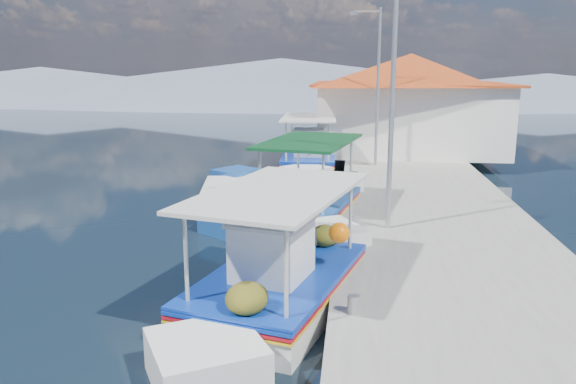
# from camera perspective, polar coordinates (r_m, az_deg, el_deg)

# --- Properties ---
(ground) EXTENTS (160.00, 160.00, 0.00)m
(ground) POSITION_cam_1_polar(r_m,az_deg,el_deg) (12.86, -10.74, -7.50)
(ground) COLOR black
(ground) RESTS_ON ground
(quay) EXTENTS (5.00, 44.00, 0.50)m
(quay) POSITION_cam_1_polar(r_m,az_deg,el_deg) (18.11, 13.36, -0.90)
(quay) COLOR #9A9890
(quay) RESTS_ON ground
(bollards) EXTENTS (0.20, 17.20, 0.30)m
(bollards) POSITION_cam_1_polar(r_m,az_deg,el_deg) (17.16, 6.73, -0.01)
(bollards) COLOR #A5A8AD
(bollards) RESTS_ON quay
(main_caique) EXTENTS (3.44, 7.30, 2.48)m
(main_caique) POSITION_cam_1_polar(r_m,az_deg,el_deg) (10.55, -0.98, -9.06)
(main_caique) COLOR silver
(main_caique) RESTS_ON ground
(caique_green_canopy) EXTENTS (3.04, 6.96, 2.66)m
(caique_green_canopy) POSITION_cam_1_polar(r_m,az_deg,el_deg) (15.90, 2.07, -1.88)
(caique_green_canopy) COLOR silver
(caique_green_canopy) RESTS_ON ground
(caique_blue_hull) EXTENTS (2.59, 6.33, 1.14)m
(caique_blue_hull) POSITION_cam_1_polar(r_m,az_deg,el_deg) (17.49, -5.30, -0.88)
(caique_blue_hull) COLOR #17458F
(caique_blue_hull) RESTS_ON ground
(caique_far) EXTENTS (2.35, 7.29, 2.55)m
(caique_far) POSITION_cam_1_polar(r_m,az_deg,el_deg) (23.86, 2.11, 3.20)
(caique_far) COLOR silver
(caique_far) RESTS_ON ground
(harbor_building) EXTENTS (10.49, 10.49, 4.40)m
(harbor_building) POSITION_cam_1_polar(r_m,az_deg,el_deg) (26.66, 12.11, 8.91)
(harbor_building) COLOR silver
(harbor_building) RESTS_ON quay
(lamp_post_near) EXTENTS (1.21, 0.14, 6.00)m
(lamp_post_near) POSITION_cam_1_polar(r_m,az_deg,el_deg) (13.53, 10.09, 10.21)
(lamp_post_near) COLOR #A5A8AD
(lamp_post_near) RESTS_ON quay
(lamp_post_far) EXTENTS (1.21, 0.14, 6.00)m
(lamp_post_far) POSITION_cam_1_polar(r_m,az_deg,el_deg) (22.52, 8.81, 11.14)
(lamp_post_far) COLOR #A5A8AD
(lamp_post_far) RESTS_ON quay
(mountain_ridge) EXTENTS (171.40, 96.00, 5.50)m
(mountain_ridge) POSITION_cam_1_polar(r_m,az_deg,el_deg) (67.60, 9.22, 10.48)
(mountain_ridge) COLOR slate
(mountain_ridge) RESTS_ON ground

